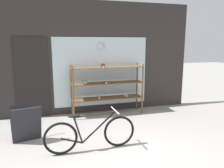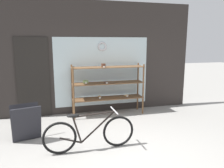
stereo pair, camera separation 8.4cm
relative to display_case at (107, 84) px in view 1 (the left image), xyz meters
The scene contains 5 objects.
ground_plane 2.50m from the display_case, 96.61° to the right, with size 30.00×30.00×0.00m, color gray.
storefront_facade 0.80m from the display_case, 131.51° to the left, with size 5.67×0.13×3.06m.
display_case is the anchor object (origin of this frame).
bicycle 2.13m from the display_case, 112.79° to the right, with size 1.69×0.46×0.73m.
sandwich_board 2.34m from the display_case, 149.39° to the right, with size 0.63×0.50×0.72m.
Camera 1 is at (-1.18, -3.28, 1.96)m, focal length 35.00 mm.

